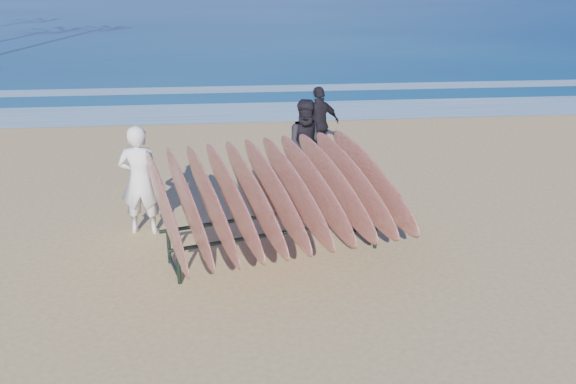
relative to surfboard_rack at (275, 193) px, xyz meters
name	(u,v)px	position (x,y,z in m)	size (l,w,h in m)	color
ground	(294,278)	(0.20, -0.72, -0.98)	(120.00, 120.00, 0.00)	tan
ocean	(232,8)	(0.20, 54.28, -0.97)	(160.00, 160.00, 0.00)	navy
foam_near	(256,112)	(0.20, 9.28, -0.97)	(160.00, 160.00, 0.00)	white
foam_far	(251,89)	(0.20, 12.78, -0.97)	(160.00, 160.00, 0.00)	white
surfboard_rack	(275,193)	(0.00, 0.00, 0.00)	(3.83, 3.61, 1.64)	black
person_white	(140,180)	(-2.01, 1.04, -0.11)	(0.64, 0.42, 1.74)	silver
person_dark_a	(308,146)	(0.84, 2.71, -0.12)	(0.84, 0.65, 1.72)	black
person_dark_b	(319,124)	(1.32, 4.53, -0.17)	(0.94, 0.39, 1.61)	black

